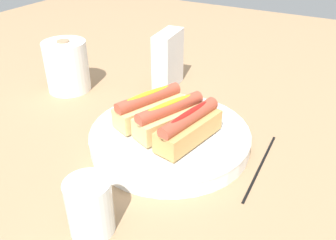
{
  "coord_description": "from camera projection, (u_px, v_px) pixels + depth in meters",
  "views": [
    {
      "loc": [
        -0.5,
        -0.29,
        0.42
      ],
      "look_at": [
        0.03,
        0.0,
        0.06
      ],
      "focal_mm": 38.26,
      "sensor_mm": 36.0,
      "label": 1
    }
  ],
  "objects": [
    {
      "name": "hotdog_back",
      "position": [
        168.0,
        117.0,
        0.7
      ],
      "size": [
        0.16,
        0.1,
        0.06
      ],
      "color": "#DBB270",
      "rests_on": "serving_bowl"
    },
    {
      "name": "paper_towel_roll",
      "position": [
        67.0,
        66.0,
        0.92
      ],
      "size": [
        0.11,
        0.11,
        0.13
      ],
      "color": "white",
      "rests_on": "ground_plane"
    },
    {
      "name": "hotdog_front",
      "position": [
        189.0,
        127.0,
        0.67
      ],
      "size": [
        0.16,
        0.08,
        0.06
      ],
      "color": "tan",
      "rests_on": "serving_bowl"
    },
    {
      "name": "chopstick_near",
      "position": [
        260.0,
        166.0,
        0.67
      ],
      "size": [
        0.22,
        0.01,
        0.01
      ],
      "primitive_type": "cylinder",
      "rotation": [
        0.0,
        1.57,
        0.03
      ],
      "color": "black",
      "rests_on": "ground_plane"
    },
    {
      "name": "ground_plane",
      "position": [
        163.0,
        152.0,
        0.71
      ],
      "size": [
        2.4,
        2.4,
        0.0
      ],
      "primitive_type": "plane",
      "color": "#9E7A56"
    },
    {
      "name": "hotdog_side",
      "position": [
        149.0,
        107.0,
        0.73
      ],
      "size": [
        0.16,
        0.1,
        0.06
      ],
      "color": "#DBB270",
      "rests_on": "serving_bowl"
    },
    {
      "name": "water_glass",
      "position": [
        90.0,
        208.0,
        0.52
      ],
      "size": [
        0.07,
        0.07,
        0.09
      ],
      "color": "white",
      "rests_on": "ground_plane"
    },
    {
      "name": "napkin_box",
      "position": [
        168.0,
        60.0,
        0.93
      ],
      "size": [
        0.11,
        0.06,
        0.15
      ],
      "primitive_type": "cube",
      "rotation": [
        0.0,
        0.0,
        0.1
      ],
      "color": "white",
      "rests_on": "ground_plane"
    },
    {
      "name": "serving_bowl",
      "position": [
        168.0,
        136.0,
        0.72
      ],
      "size": [
        0.32,
        0.32,
        0.04
      ],
      "color": "white",
      "rests_on": "ground_plane"
    }
  ]
}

